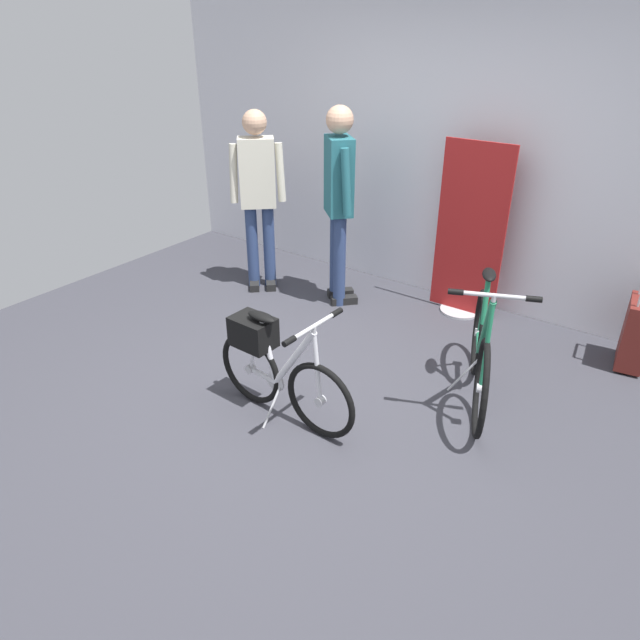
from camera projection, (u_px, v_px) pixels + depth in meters
ground_plane at (298, 404)px, 3.94m from camera, size 6.17×6.17×0.00m
back_wall at (458, 140)px, 4.91m from camera, size 6.17×0.10×2.85m
floor_banner_stand at (469, 242)px, 4.88m from camera, size 0.60×0.36×1.50m
folding_bike_foreground at (274, 364)px, 3.69m from camera, size 1.12×0.53×0.79m
display_bike_left at (480, 353)px, 3.86m from camera, size 0.66×1.27×0.95m
visitor_near_wall at (339, 195)px, 4.92m from camera, size 0.41×0.40×1.74m
visitor_browsing at (258, 191)px, 5.25m from camera, size 0.41×0.39×1.66m
rolling_suitcase at (636, 333)px, 4.26m from camera, size 0.23×0.38×0.83m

